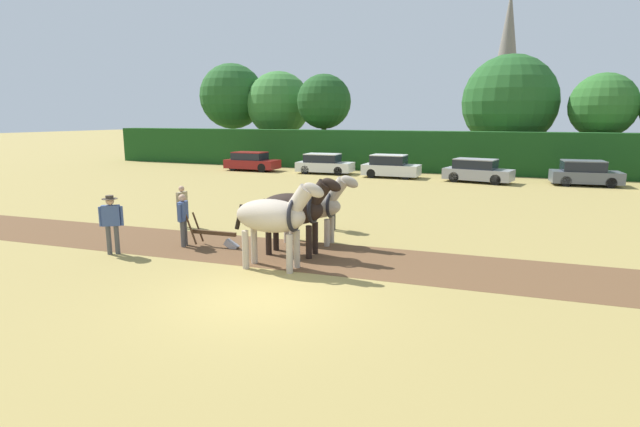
{
  "coord_description": "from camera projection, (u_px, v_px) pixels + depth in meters",
  "views": [
    {
      "loc": [
        5.32,
        -9.57,
        4.05
      ],
      "look_at": [
        -0.43,
        4.52,
        1.1
      ],
      "focal_mm": 28.0,
      "sensor_mm": 36.0,
      "label": 1
    }
  ],
  "objects": [
    {
      "name": "tree_center_right",
      "position": [
        603.0,
        106.0,
        35.09
      ],
      "size": [
        4.58,
        4.58,
        7.12
      ],
      "color": "brown",
      "rests_on": "ground"
    },
    {
      "name": "parked_car_far_left",
      "position": [
        252.0,
        162.0,
        38.25
      ],
      "size": [
        4.11,
        1.78,
        1.43
      ],
      "rotation": [
        0.0,
        0.0,
        -0.0
      ],
      "color": "maroon",
      "rests_on": "ground"
    },
    {
      "name": "farmer_onlooker_right",
      "position": [
        182.0,
        204.0,
        18.41
      ],
      "size": [
        0.24,
        0.64,
        1.57
      ],
      "rotation": [
        0.0,
        0.0,
        0.09
      ],
      "color": "#4C4C4C",
      "rests_on": "ground"
    },
    {
      "name": "plowed_furrow_strip",
      "position": [
        164.0,
        242.0,
        16.45
      ],
      "size": [
        30.48,
        4.86,
        0.01
      ],
      "primitive_type": "cube",
      "rotation": [
        0.0,
        0.0,
        0.05
      ],
      "color": "brown",
      "rests_on": "ground"
    },
    {
      "name": "parked_car_left",
      "position": [
        324.0,
        164.0,
        36.24
      ],
      "size": [
        4.11,
        2.01,
        1.44
      ],
      "rotation": [
        0.0,
        0.0,
        0.05
      ],
      "color": "silver",
      "rests_on": "ground"
    },
    {
      "name": "ground_plane",
      "position": [
        263.0,
        296.0,
        11.44
      ],
      "size": [
        240.0,
        240.0,
        0.0
      ],
      "primitive_type": "plane",
      "color": "#998447"
    },
    {
      "name": "tree_left",
      "position": [
        279.0,
        104.0,
        46.71
      ],
      "size": [
        6.01,
        6.01,
        8.25
      ],
      "color": "#4C3823",
      "rests_on": "ground"
    },
    {
      "name": "church_spire",
      "position": [
        506.0,
        67.0,
        63.36
      ],
      "size": [
        3.03,
        3.03,
        19.69
      ],
      "color": "gray",
      "rests_on": "ground"
    },
    {
      "name": "draft_horse_trail_left",
      "position": [
        313.0,
        205.0,
        16.08
      ],
      "size": [
        2.86,
        0.99,
        2.34
      ],
      "rotation": [
        0.0,
        0.0,
        0.05
      ],
      "color": "#B2A38E",
      "rests_on": "ground"
    },
    {
      "name": "parked_car_center",
      "position": [
        477.0,
        171.0,
        31.35
      ],
      "size": [
        4.38,
        2.48,
        1.47
      ],
      "rotation": [
        0.0,
        0.0,
        -0.19
      ],
      "color": "#9E9EA8",
      "rests_on": "ground"
    },
    {
      "name": "plow",
      "position": [
        218.0,
        237.0,
        15.74
      ],
      "size": [
        1.78,
        0.48,
        1.13
      ],
      "rotation": [
        0.0,
        0.0,
        0.05
      ],
      "color": "#4C331E",
      "rests_on": "ground"
    },
    {
      "name": "draft_horse_lead_right",
      "position": [
        295.0,
        209.0,
        14.69
      ],
      "size": [
        2.67,
        1.08,
        2.42
      ],
      "rotation": [
        0.0,
        0.0,
        0.05
      ],
      "color": "black",
      "rests_on": "ground"
    },
    {
      "name": "tree_far_left",
      "position": [
        232.0,
        96.0,
        47.99
      ],
      "size": [
        6.19,
        6.19,
        9.11
      ],
      "color": "#4C3823",
      "rests_on": "ground"
    },
    {
      "name": "tree_center_left",
      "position": [
        324.0,
        102.0,
        42.51
      ],
      "size": [
        4.62,
        4.62,
        7.66
      ],
      "color": "#4C3823",
      "rests_on": "ground"
    },
    {
      "name": "farmer_beside_team",
      "position": [
        333.0,
        205.0,
        17.99
      ],
      "size": [
        0.41,
        0.63,
        1.63
      ],
      "rotation": [
        0.0,
        0.0,
        0.23
      ],
      "color": "#38332D",
      "rests_on": "ground"
    },
    {
      "name": "tree_center",
      "position": [
        509.0,
        102.0,
        38.59
      ],
      "size": [
        7.22,
        7.22,
        8.81
      ],
      "color": "#423323",
      "rests_on": "ground"
    },
    {
      "name": "parked_car_center_left",
      "position": [
        390.0,
        167.0,
        33.89
      ],
      "size": [
        3.81,
        1.77,
        1.55
      ],
      "rotation": [
        0.0,
        0.0,
        0.0
      ],
      "color": "silver",
      "rests_on": "ground"
    },
    {
      "name": "hedgerow",
      "position": [
        446.0,
        152.0,
        36.75
      ],
      "size": [
        59.33,
        1.88,
        3.04
      ],
      "primitive_type": "cube",
      "color": "#194719",
      "rests_on": "ground"
    },
    {
      "name": "farmer_onlooker_left",
      "position": [
        111.0,
        220.0,
        14.79
      ],
      "size": [
        0.59,
        0.45,
        1.78
      ],
      "rotation": [
        0.0,
        0.0,
        -0.98
      ],
      "color": "#4C4C4C",
      "rests_on": "ground"
    },
    {
      "name": "draft_horse_lead_left",
      "position": [
        274.0,
        216.0,
        13.3
      ],
      "size": [
        2.66,
        1.05,
        2.48
      ],
      "rotation": [
        0.0,
        0.0,
        0.05
      ],
      "color": "#B2A38E",
      "rests_on": "ground"
    },
    {
      "name": "farmer_at_plow",
      "position": [
        183.0,
        216.0,
        15.74
      ],
      "size": [
        0.35,
        0.64,
        1.67
      ],
      "rotation": [
        0.0,
        0.0,
        0.33
      ],
      "color": "#4C4C4C",
      "rests_on": "ground"
    },
    {
      "name": "parked_car_center_right",
      "position": [
        585.0,
        173.0,
        29.93
      ],
      "size": [
        4.02,
        2.21,
        1.5
      ],
      "rotation": [
        0.0,
        0.0,
        0.1
      ],
      "color": "#565B66",
      "rests_on": "ground"
    }
  ]
}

